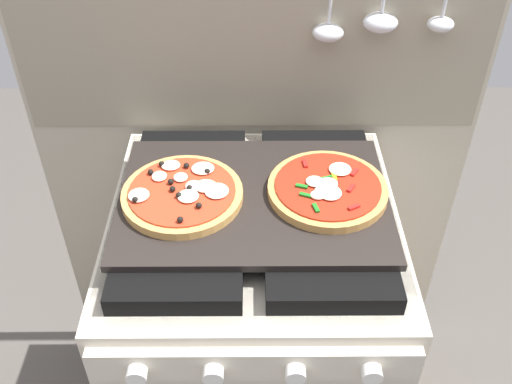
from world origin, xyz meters
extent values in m
cube|color=#B2A893|center=(0.00, 0.34, 0.78)|extent=(1.10, 0.03, 1.55)
cube|color=gray|center=(0.00, 0.32, 1.15)|extent=(1.08, 0.00, 0.56)
ellipsoid|color=silver|center=(0.16, 0.29, 1.13)|extent=(0.07, 0.06, 0.04)
ellipsoid|color=silver|center=(0.27, 0.29, 1.15)|extent=(0.07, 0.06, 0.04)
ellipsoid|color=silver|center=(0.40, 0.29, 1.15)|extent=(0.06, 0.05, 0.03)
cube|color=beige|center=(0.00, 0.00, 0.43)|extent=(0.60, 0.60, 0.86)
cube|color=black|center=(0.00, 0.00, 0.85)|extent=(0.59, 0.59, 0.01)
cube|color=black|center=(-0.14, 0.00, 0.88)|extent=(0.24, 0.51, 0.04)
cube|color=black|center=(0.14, 0.00, 0.88)|extent=(0.24, 0.51, 0.04)
cube|color=beige|center=(0.00, -0.31, 0.80)|extent=(0.58, 0.02, 0.07)
cylinder|color=silver|center=(-0.20, -0.33, 0.80)|extent=(0.04, 0.02, 0.04)
cylinder|color=silver|center=(-0.07, -0.33, 0.80)|extent=(0.04, 0.02, 0.04)
cylinder|color=silver|center=(0.07, -0.33, 0.80)|extent=(0.04, 0.02, 0.04)
cylinder|color=silver|center=(0.20, -0.33, 0.80)|extent=(0.04, 0.02, 0.04)
cube|color=black|center=(0.00, 0.00, 0.91)|extent=(0.54, 0.38, 0.02)
cylinder|color=tan|center=(-0.14, -0.01, 0.93)|extent=(0.24, 0.24, 0.02)
cylinder|color=red|center=(-0.14, -0.01, 0.94)|extent=(0.21, 0.21, 0.00)
ellipsoid|color=#F4EACC|center=(-0.12, 0.00, 0.94)|extent=(0.03, 0.04, 0.01)
ellipsoid|color=#F4EACC|center=(-0.07, -0.01, 0.94)|extent=(0.05, 0.05, 0.01)
ellipsoid|color=#F4EACC|center=(-0.09, 0.00, 0.94)|extent=(0.04, 0.04, 0.01)
ellipsoid|color=#F4EACC|center=(-0.10, 0.06, 0.94)|extent=(0.05, 0.04, 0.01)
ellipsoid|color=#F4EACC|center=(-0.22, -0.03, 0.94)|extent=(0.04, 0.04, 0.01)
ellipsoid|color=#F4EACC|center=(-0.13, -0.03, 0.94)|extent=(0.04, 0.04, 0.01)
ellipsoid|color=#F4EACC|center=(-0.15, 0.03, 0.94)|extent=(0.03, 0.03, 0.01)
ellipsoid|color=#F4EACC|center=(-0.19, 0.03, 0.94)|extent=(0.03, 0.03, 0.01)
ellipsoid|color=#F4EACC|center=(-0.17, 0.07, 0.94)|extent=(0.04, 0.03, 0.01)
sphere|color=black|center=(-0.19, 0.07, 0.94)|extent=(0.01, 0.01, 0.01)
sphere|color=black|center=(-0.16, 0.01, 0.94)|extent=(0.01, 0.01, 0.01)
sphere|color=black|center=(-0.10, -0.06, 0.94)|extent=(0.01, 0.01, 0.01)
sphere|color=black|center=(-0.16, -0.01, 0.94)|extent=(0.01, 0.01, 0.01)
sphere|color=black|center=(-0.15, -0.03, 0.94)|extent=(0.01, 0.01, 0.01)
sphere|color=black|center=(-0.21, 0.04, 0.94)|extent=(0.01, 0.01, 0.01)
sphere|color=black|center=(-0.09, 0.04, 0.94)|extent=(0.01, 0.01, 0.01)
sphere|color=black|center=(-0.13, -0.01, 0.94)|extent=(0.01, 0.01, 0.01)
sphere|color=black|center=(-0.14, 0.06, 0.94)|extent=(0.01, 0.01, 0.01)
sphere|color=black|center=(-0.23, -0.04, 0.94)|extent=(0.01, 0.01, 0.01)
sphere|color=black|center=(-0.14, -0.10, 0.94)|extent=(0.01, 0.01, 0.01)
cylinder|color=#C18947|center=(0.15, 0.01, 0.93)|extent=(0.24, 0.24, 0.02)
cylinder|color=#AD2614|center=(0.15, 0.01, 0.94)|extent=(0.21, 0.21, 0.00)
ellipsoid|color=#F4EACC|center=(0.14, 0.00, 0.94)|extent=(0.04, 0.03, 0.01)
ellipsoid|color=#F4EACC|center=(0.12, -0.03, 0.94)|extent=(0.03, 0.03, 0.01)
ellipsoid|color=#F4EACC|center=(0.15, -0.02, 0.94)|extent=(0.05, 0.05, 0.01)
ellipsoid|color=#F4EACC|center=(0.14, -0.02, 0.94)|extent=(0.04, 0.04, 0.01)
ellipsoid|color=#F4EACC|center=(0.12, 0.01, 0.94)|extent=(0.04, 0.03, 0.01)
ellipsoid|color=#F4EACC|center=(0.18, 0.05, 0.94)|extent=(0.05, 0.04, 0.01)
ellipsoid|color=#F4EACC|center=(0.15, 0.01, 0.94)|extent=(0.04, 0.04, 0.01)
cube|color=gold|center=(0.16, 0.00, 0.94)|extent=(0.02, 0.03, 0.00)
cube|color=gold|center=(0.16, 0.03, 0.94)|extent=(0.01, 0.02, 0.00)
cube|color=#19721E|center=(0.09, 0.00, 0.94)|extent=(0.03, 0.01, 0.00)
cube|color=red|center=(0.11, 0.07, 0.94)|extent=(0.01, 0.02, 0.00)
cube|color=#19721E|center=(0.12, -0.06, 0.94)|extent=(0.01, 0.03, 0.00)
cube|color=red|center=(0.16, 0.02, 0.94)|extent=(0.02, 0.02, 0.00)
cube|color=red|center=(0.13, 0.01, 0.94)|extent=(0.02, 0.02, 0.00)
cube|color=red|center=(0.21, 0.04, 0.94)|extent=(0.02, 0.02, 0.00)
cube|color=#19721E|center=(0.10, -0.03, 0.94)|extent=(0.03, 0.02, 0.00)
cube|color=red|center=(0.19, -0.06, 0.94)|extent=(0.02, 0.02, 0.00)
cube|color=red|center=(0.19, -0.01, 0.94)|extent=(0.02, 0.02, 0.00)
cube|color=#19721E|center=(0.15, 0.03, 0.94)|extent=(0.03, 0.02, 0.00)
camera|label=1|loc=(0.00, -0.89, 1.68)|focal=41.26mm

